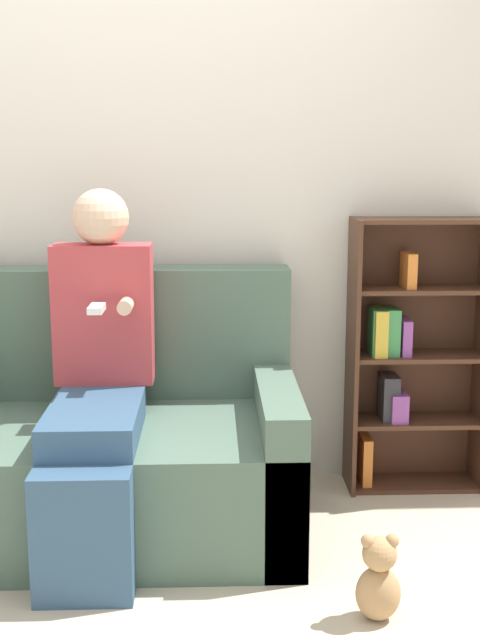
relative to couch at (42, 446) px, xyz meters
The scene contains 6 objects.
ground_plane 0.71m from the couch, 59.37° to the right, with size 14.00×14.00×0.00m, color beige.
back_wall 1.12m from the couch, 54.28° to the left, with size 10.00×0.06×2.55m.
couch is the anchor object (origin of this frame).
adult_seated 0.42m from the couch, 28.56° to the right, with size 0.36×0.80×1.24m.
bookshelf 1.49m from the couch, 12.88° to the left, with size 0.55×0.23×1.12m.
teddy_bear 1.32m from the couch, 31.73° to the right, with size 0.13×0.11×0.27m.
Camera 1 is at (0.30, -2.29, 1.34)m, focal length 45.00 mm.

